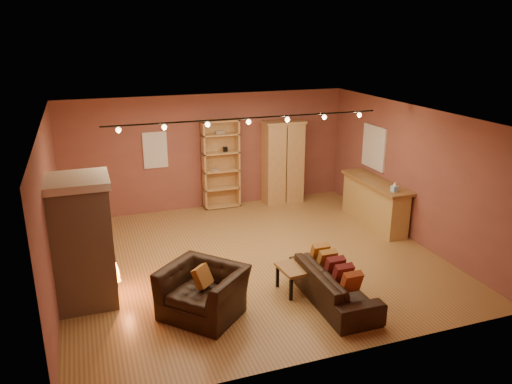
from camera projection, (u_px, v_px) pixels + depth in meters
name	position (u px, v px, depth m)	size (l,w,h in m)	color
floor	(253.00, 259.00, 9.71)	(7.00, 7.00, 0.00)	olive
ceiling	(252.00, 115.00, 8.84)	(7.00, 7.00, 0.00)	brown
back_wall	(209.00, 152.00, 12.18)	(7.00, 0.02, 2.80)	brown
left_wall	(51.00, 212.00, 8.17)	(0.02, 6.50, 2.80)	brown
right_wall	(411.00, 173.00, 10.38)	(0.02, 6.50, 2.80)	brown
fireplace	(83.00, 242.00, 7.88)	(1.01, 0.98, 2.12)	tan
back_window	(155.00, 150.00, 11.71)	(0.56, 0.04, 0.86)	white
bookcase	(220.00, 163.00, 12.25)	(0.90, 0.35, 2.20)	tan
armoire	(283.00, 162.00, 12.64)	(1.03, 0.59, 2.10)	tan
bar_counter	(374.00, 202.00, 11.28)	(0.58, 2.14, 1.03)	tan
tissue_box	(395.00, 187.00, 10.39)	(0.13, 0.13, 0.22)	#8DBFE1
right_window	(374.00, 147.00, 11.55)	(0.05, 0.90, 1.00)	white
loveseat	(334.00, 278.00, 8.11)	(0.60, 1.98, 0.80)	black
armchair	(203.00, 284.00, 7.67)	(1.38, 1.40, 1.04)	black
coffee_table	(297.00, 270.00, 8.42)	(0.64, 0.64, 0.45)	olive
track_rail	(249.00, 120.00, 9.05)	(5.20, 0.09, 0.13)	black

